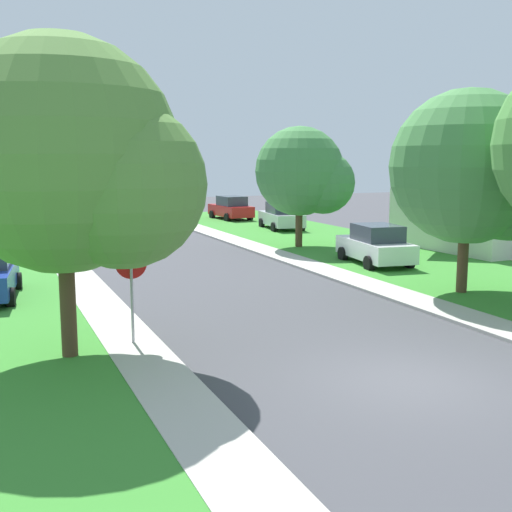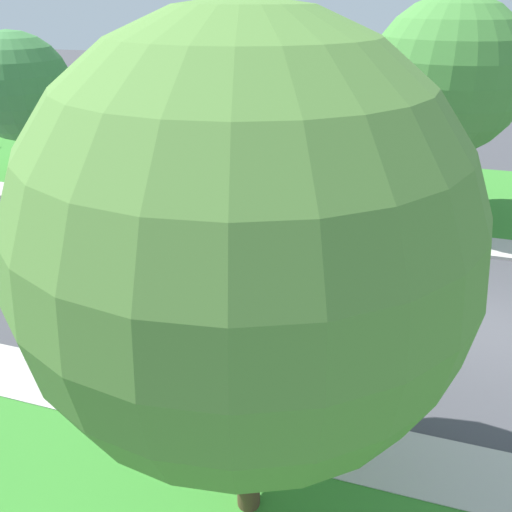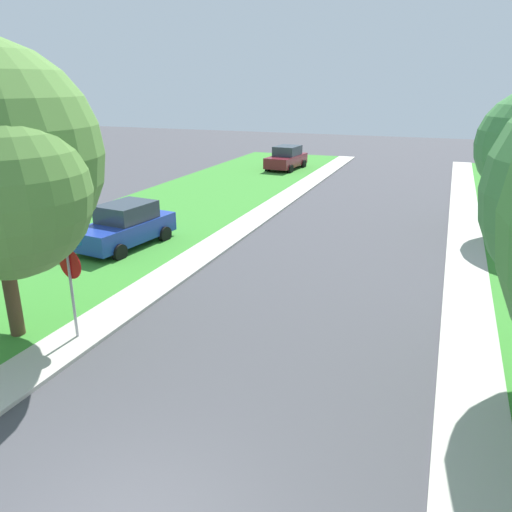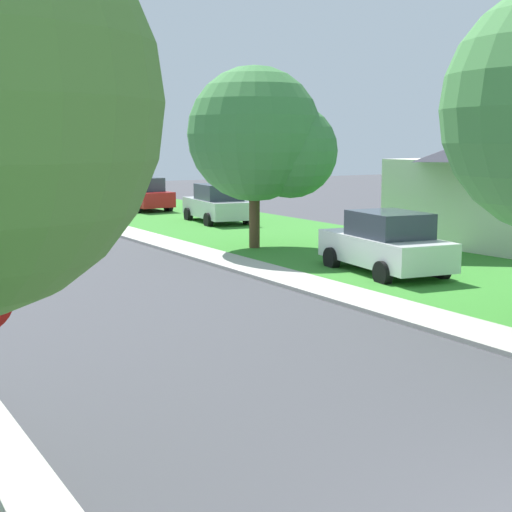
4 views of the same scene
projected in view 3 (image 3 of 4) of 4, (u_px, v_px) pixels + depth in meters
sidewalk_east at (467, 286)px, 16.14m from camera, size 1.40×56.00×0.10m
sidewalk_west at (204, 253)px, 19.31m from camera, size 1.40×56.00×0.10m
lawn_west at (103, 240)px, 20.90m from camera, size 8.00×56.00×0.08m
stop_sign_far_corner at (70, 270)px, 12.29m from camera, size 0.91×0.91×2.77m
car_blue_across_road at (125, 226)px, 19.85m from camera, size 2.44×4.49×1.76m
car_maroon_behind_trees at (286, 158)px, 37.56m from camera, size 2.32×4.44×1.76m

